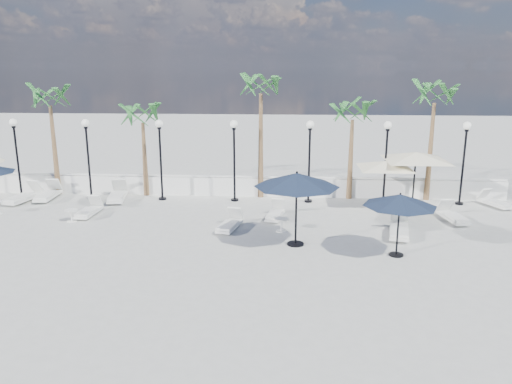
# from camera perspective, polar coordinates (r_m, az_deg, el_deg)

# --- Properties ---
(ground) EXTENTS (100.00, 100.00, 0.00)m
(ground) POSITION_cam_1_polar(r_m,az_deg,el_deg) (17.72, -4.64, -6.52)
(ground) COLOR #9F9F9A
(ground) RESTS_ON ground
(balustrade) EXTENTS (26.00, 0.30, 1.01)m
(balustrade) POSITION_cam_1_polar(r_m,az_deg,el_deg) (24.70, -2.22, 0.65)
(balustrade) COLOR silver
(balustrade) RESTS_ON ground
(lamppost_0) EXTENTS (0.36, 0.36, 3.84)m
(lamppost_0) POSITION_cam_1_polar(r_m,az_deg,el_deg) (26.57, -25.74, 4.66)
(lamppost_0) COLOR black
(lamppost_0) RESTS_ON ground
(lamppost_1) EXTENTS (0.36, 0.36, 3.84)m
(lamppost_1) POSITION_cam_1_polar(r_m,az_deg,el_deg) (25.05, -18.71, 4.82)
(lamppost_1) COLOR black
(lamppost_1) RESTS_ON ground
(lamppost_2) EXTENTS (0.36, 0.36, 3.84)m
(lamppost_2) POSITION_cam_1_polar(r_m,az_deg,el_deg) (23.95, -10.90, 4.92)
(lamppost_2) COLOR black
(lamppost_2) RESTS_ON ground
(lamppost_3) EXTENTS (0.36, 0.36, 3.84)m
(lamppost_3) POSITION_cam_1_polar(r_m,az_deg,el_deg) (23.33, -2.51, 4.91)
(lamppost_3) COLOR black
(lamppost_3) RESTS_ON ground
(lamppost_4) EXTENTS (0.36, 0.36, 3.84)m
(lamppost_4) POSITION_cam_1_polar(r_m,az_deg,el_deg) (23.22, 6.14, 4.80)
(lamppost_4) COLOR black
(lamppost_4) RESTS_ON ground
(lamppost_5) EXTENTS (0.36, 0.36, 3.84)m
(lamppost_5) POSITION_cam_1_polar(r_m,az_deg,el_deg) (23.64, 14.67, 4.59)
(lamppost_5) COLOR black
(lamppost_5) RESTS_ON ground
(lamppost_6) EXTENTS (0.36, 0.36, 3.84)m
(lamppost_6) POSITION_cam_1_polar(r_m,az_deg,el_deg) (24.56, 22.73, 4.29)
(lamppost_6) COLOR black
(lamppost_6) RESTS_ON ground
(palm_0) EXTENTS (2.60, 2.60, 5.50)m
(palm_0) POSITION_cam_1_polar(r_m,az_deg,el_deg) (26.37, -22.49, 9.41)
(palm_0) COLOR brown
(palm_0) RESTS_ON ground
(palm_1) EXTENTS (2.60, 2.60, 4.70)m
(palm_1) POSITION_cam_1_polar(r_m,az_deg,el_deg) (24.82, -12.84, 8.08)
(palm_1) COLOR brown
(palm_1) RESTS_ON ground
(palm_2) EXTENTS (2.60, 2.60, 6.10)m
(palm_2) POSITION_cam_1_polar(r_m,az_deg,el_deg) (23.75, 0.56, 11.46)
(palm_2) COLOR brown
(palm_2) RESTS_ON ground
(palm_3) EXTENTS (2.60, 2.60, 4.90)m
(palm_3) POSITION_cam_1_polar(r_m,az_deg,el_deg) (24.00, 10.98, 8.44)
(palm_3) COLOR brown
(palm_3) RESTS_ON ground
(palm_4) EXTENTS (2.60, 2.60, 5.70)m
(palm_4) POSITION_cam_1_polar(r_m,az_deg,el_deg) (24.68, 19.74, 9.85)
(palm_4) COLOR brown
(palm_4) RESTS_ON ground
(lounger_0) EXTENTS (0.80, 2.10, 0.77)m
(lounger_0) POSITION_cam_1_polar(r_m,az_deg,el_deg) (26.06, -22.68, -0.21)
(lounger_0) COLOR beige
(lounger_0) RESTS_ON ground
(lounger_1) EXTENTS (1.08, 2.26, 0.81)m
(lounger_1) POSITION_cam_1_polar(r_m,az_deg,el_deg) (24.74, -15.55, -0.31)
(lounger_1) COLOR beige
(lounger_1) RESTS_ON ground
(lounger_2) EXTENTS (1.15, 2.24, 0.80)m
(lounger_2) POSITION_cam_1_polar(r_m,az_deg,el_deg) (26.03, -24.99, -0.44)
(lounger_2) COLOR beige
(lounger_2) RESTS_ON ground
(lounger_3) EXTENTS (0.66, 1.84, 0.68)m
(lounger_3) POSITION_cam_1_polar(r_m,az_deg,el_deg) (22.62, -18.55, -2.00)
(lounger_3) COLOR beige
(lounger_3) RESTS_ON ground
(lounger_4) EXTENTS (0.96, 1.88, 0.67)m
(lounger_4) POSITION_cam_1_polar(r_m,az_deg,el_deg) (19.67, -3.01, -3.66)
(lounger_4) COLOR beige
(lounger_4) RESTS_ON ground
(lounger_5) EXTENTS (1.11, 2.23, 0.80)m
(lounger_5) POSITION_cam_1_polar(r_m,az_deg,el_deg) (19.73, 16.05, -4.03)
(lounger_5) COLOR beige
(lounger_5) RESTS_ON ground
(lounger_6) EXTENTS (0.84, 1.81, 0.65)m
(lounger_6) POSITION_cam_1_polar(r_m,az_deg,el_deg) (21.05, 2.22, -2.47)
(lounger_6) COLOR beige
(lounger_6) RESTS_ON ground
(lounger_7) EXTENTS (1.20, 1.81, 0.65)m
(lounger_7) POSITION_cam_1_polar(r_m,az_deg,el_deg) (25.27, 25.64, -1.04)
(lounger_7) COLOR beige
(lounger_7) RESTS_ON ground
(lounger_8) EXTENTS (0.90, 1.97, 0.71)m
(lounger_8) POSITION_cam_1_polar(r_m,az_deg,el_deg) (22.21, 21.57, -2.53)
(lounger_8) COLOR beige
(lounger_8) RESTS_ON ground
(side_table_1) EXTENTS (0.53, 0.53, 0.52)m
(side_table_1) POSITION_cam_1_polar(r_m,az_deg,el_deg) (21.96, -20.35, -2.41)
(side_table_1) COLOR beige
(side_table_1) RESTS_ON ground
(side_table_2) EXTENTS (0.55, 0.55, 0.53)m
(side_table_2) POSITION_cam_1_polar(r_m,az_deg,el_deg) (19.41, 2.92, -3.61)
(side_table_2) COLOR beige
(side_table_2) RESTS_ON ground
(parasol_navy_mid) EXTENTS (3.03, 3.03, 2.71)m
(parasol_navy_mid) POSITION_cam_1_polar(r_m,az_deg,el_deg) (17.45, 4.68, 1.34)
(parasol_navy_mid) COLOR black
(parasol_navy_mid) RESTS_ON ground
(parasol_navy_right) EXTENTS (2.46, 2.46, 2.20)m
(parasol_navy_right) POSITION_cam_1_polar(r_m,az_deg,el_deg) (17.16, 16.13, -0.95)
(parasol_navy_right) COLOR black
(parasol_navy_right) RESTS_ON ground
(parasol_cream_sq_a) EXTENTS (5.45, 5.45, 2.68)m
(parasol_cream_sq_a) POSITION_cam_1_polar(r_m,az_deg,el_deg) (23.64, 17.85, 4.33)
(parasol_cream_sq_a) COLOR black
(parasol_cream_sq_a) RESTS_ON ground
(parasol_cream_sq_b) EXTENTS (4.58, 4.58, 2.30)m
(parasol_cream_sq_b) POSITION_cam_1_polar(r_m,az_deg,el_deg) (23.04, 14.56, 3.42)
(parasol_cream_sq_b) COLOR black
(parasol_cream_sq_b) RESTS_ON ground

